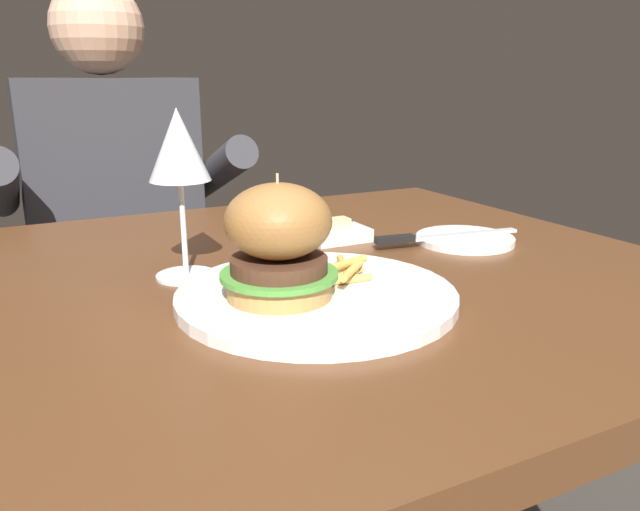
{
  "coord_description": "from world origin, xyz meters",
  "views": [
    {
      "loc": [
        -0.28,
        -0.7,
        0.98
      ],
      "look_at": [
        0.04,
        -0.08,
        0.78
      ],
      "focal_mm": 35.0,
      "sensor_mm": 36.0,
      "label": 1
    }
  ],
  "objects": [
    {
      "name": "bread_plate",
      "position": [
        0.34,
        0.01,
        0.74
      ],
      "size": [
        0.15,
        0.15,
        0.01
      ],
      "primitive_type": "cylinder",
      "color": "white",
      "rests_on": "dining_table"
    },
    {
      "name": "wine_glass",
      "position": [
        -0.08,
        0.04,
        0.9
      ],
      "size": [
        0.08,
        0.08,
        0.21
      ],
      "color": "silver",
      "rests_on": "dining_table"
    },
    {
      "name": "burger_sandwich",
      "position": [
        -0.02,
        -0.11,
        0.82
      ],
      "size": [
        0.13,
        0.13,
        0.13
      ],
      "color": "#B78447",
      "rests_on": "main_plate"
    },
    {
      "name": "fries_pile",
      "position": [
        0.06,
        -0.09,
        0.76
      ],
      "size": [
        0.1,
        0.11,
        0.03
      ],
      "color": "#E0B251",
      "rests_on": "main_plate"
    },
    {
      "name": "table_knife",
      "position": [
        0.29,
        0.02,
        0.75
      ],
      "size": [
        0.24,
        0.05,
        0.01
      ],
      "color": "silver",
      "rests_on": "bread_plate"
    },
    {
      "name": "main_plate",
      "position": [
        0.02,
        -0.11,
        0.75
      ],
      "size": [
        0.31,
        0.31,
        0.01
      ],
      "primitive_type": "cylinder",
      "color": "white",
      "rests_on": "dining_table"
    },
    {
      "name": "dining_table",
      "position": [
        0.0,
        0.0,
        0.65
      ],
      "size": [
        1.12,
        0.89,
        0.74
      ],
      "color": "#56331C",
      "rests_on": "ground"
    },
    {
      "name": "diner_person",
      "position": [
        -0.06,
        0.72,
        0.56
      ],
      "size": [
        0.51,
        0.36,
        1.18
      ],
      "color": "#282833",
      "rests_on": "ground"
    },
    {
      "name": "butter_dish",
      "position": [
        0.17,
        0.11,
        0.75
      ],
      "size": [
        0.09,
        0.06,
        0.04
      ],
      "color": "white",
      "rests_on": "dining_table"
    }
  ]
}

